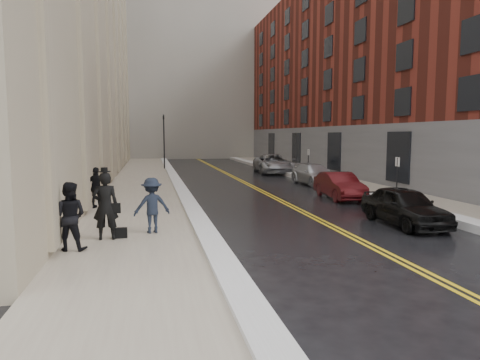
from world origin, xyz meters
name	(u,v)px	position (x,y,z in m)	size (l,w,h in m)	color
ground	(299,257)	(0.00, 0.00, 0.00)	(160.00, 160.00, 0.00)	black
sidewalk_left	(141,188)	(-4.50, 16.00, 0.07)	(4.00, 64.00, 0.15)	gray
sidewalk_right	(345,183)	(9.00, 16.00, 0.07)	(3.00, 64.00, 0.15)	gray
lane_stripe_a	(250,186)	(2.38, 16.00, 0.00)	(0.12, 64.00, 0.01)	gold
lane_stripe_b	(253,186)	(2.62, 16.00, 0.00)	(0.12, 64.00, 0.01)	gold
snow_ridge_left	(179,186)	(-2.20, 16.00, 0.13)	(0.70, 60.80, 0.26)	silver
snow_ridge_right	(319,182)	(7.15, 16.00, 0.15)	(0.85, 60.80, 0.30)	silver
building_right	(403,68)	(17.50, 23.00, 9.00)	(14.00, 50.00, 18.00)	maroon
tower_far_right	(249,30)	(14.00, 66.00, 22.00)	(22.00, 18.00, 44.00)	slate
traffic_signal	(164,137)	(-2.60, 30.00, 3.08)	(0.18, 0.15, 5.20)	black
parking_sign_near	(397,175)	(7.90, 8.00, 1.36)	(0.06, 0.35, 2.23)	black
parking_sign_far	(308,161)	(7.90, 20.00, 1.36)	(0.06, 0.35, 2.23)	black
car_black	(404,206)	(5.20, 3.15, 0.71)	(1.67, 4.15, 1.41)	black
car_maroon	(339,186)	(5.68, 9.71, 0.68)	(1.45, 4.16, 1.37)	#400B0E
car_silver_near	(314,174)	(6.80, 15.95, 0.68)	(1.92, 4.71, 1.37)	#ACAEB4
car_silver_far	(273,164)	(6.50, 24.70, 0.83)	(2.74, 5.95, 1.65)	#96989D
pedestrian_main	(105,206)	(-5.26, 2.50, 1.18)	(0.75, 0.49, 2.06)	black
pedestrian_a	(69,216)	(-6.11, 1.46, 1.09)	(0.92, 0.72, 1.89)	black
pedestrian_b	(152,205)	(-3.89, 3.15, 1.05)	(1.16, 0.67, 1.79)	black
pedestrian_c	(97,188)	(-6.20, 8.40, 1.04)	(1.04, 0.43, 1.78)	black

